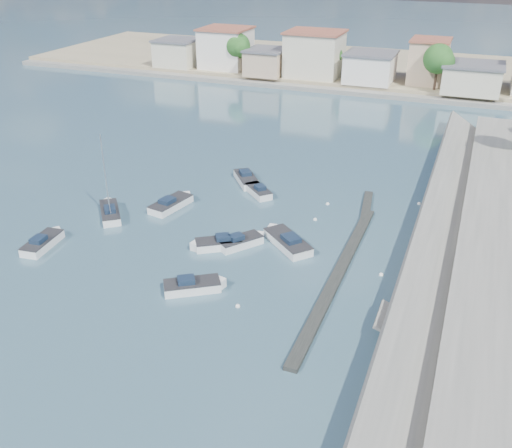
{
  "coord_description": "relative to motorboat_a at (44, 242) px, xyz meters",
  "views": [
    {
      "loc": [
        15.65,
        -31.0,
        25.96
      ],
      "look_at": [
        -2.06,
        13.81,
        1.4
      ],
      "focal_mm": 40.0,
      "sensor_mm": 36.0,
      "label": 1
    }
  ],
  "objects": [
    {
      "name": "ground",
      "position": [
        19.79,
        35.04,
        -0.38
      ],
      "size": [
        400.0,
        400.0,
        0.0
      ],
      "primitive_type": "plane",
      "color": "#305060",
      "rests_on": "ground"
    },
    {
      "name": "far_shore_quay",
      "position": [
        19.79,
        66.04,
        0.02
      ],
      "size": [
        160.0,
        2.5,
        0.8
      ],
      "primitive_type": "cube",
      "color": "slate",
      "rests_on": "ground"
    },
    {
      "name": "motorboat_b",
      "position": [
        17.16,
        6.87,
        -0.0
      ],
      "size": [
        3.84,
        4.37,
        1.48
      ],
      "color": "white",
      "rests_on": "ground"
    },
    {
      "name": "far_town",
      "position": [
        30.5,
        71.96,
        4.56
      ],
      "size": [
        113.01,
        12.8,
        8.35
      ],
      "color": "beige",
      "rests_on": "far_shore_land"
    },
    {
      "name": "motorboat_g",
      "position": [
        11.91,
        20.75,
        0.0
      ],
      "size": [
        4.57,
        5.16,
        1.48
      ],
      "color": "white",
      "rests_on": "ground"
    },
    {
      "name": "sailboat",
      "position": [
        1.95,
        7.73,
        0.04
      ],
      "size": [
        4.69,
        5.22,
        9.0
      ],
      "color": "white",
      "rests_on": "ground"
    },
    {
      "name": "motorboat_d",
      "position": [
        15.07,
        5.51,
        -0.0
      ],
      "size": [
        4.5,
        3.78,
        1.48
      ],
      "color": "white",
      "rests_on": "ground"
    },
    {
      "name": "mooring_buoys",
      "position": [
        25.48,
        9.23,
        -0.33
      ],
      "size": [
        11.1,
        26.46,
        0.39
      ],
      "color": "white",
      "rests_on": "ground"
    },
    {
      "name": "motorboat_a",
      "position": [
        0.0,
        0.0,
        0.0
      ],
      "size": [
        2.31,
        5.21,
        1.48
      ],
      "color": "white",
      "rests_on": "ground"
    },
    {
      "name": "shore_trees",
      "position": [
        28.13,
        63.16,
        5.84
      ],
      "size": [
        74.56,
        38.32,
        7.92
      ],
      "color": "#38281E",
      "rests_on": "ground"
    },
    {
      "name": "seawall_walkway",
      "position": [
        38.29,
        8.04,
        0.52
      ],
      "size": [
        5.0,
        90.0,
        1.8
      ],
      "primitive_type": "cube",
      "color": "slate",
      "rests_on": "ground"
    },
    {
      "name": "motorboat_h",
      "position": [
        16.48,
        -1.47,
        -0.0
      ],
      "size": [
        4.79,
        4.01,
        1.48
      ],
      "color": "white",
      "rests_on": "ground"
    },
    {
      "name": "far_shore_land",
      "position": [
        19.79,
        87.04,
        0.32
      ],
      "size": [
        160.0,
        40.0,
        1.4
      ],
      "primitive_type": "cube",
      "color": "gray",
      "rests_on": "ground"
    },
    {
      "name": "motorboat_f",
      "position": [
        14.18,
        18.33,
        -0.0
      ],
      "size": [
        3.97,
        3.85,
        1.48
      ],
      "color": "white",
      "rests_on": "ground"
    },
    {
      "name": "motorboat_e",
      "position": [
        6.98,
        11.9,
        -0.0
      ],
      "size": [
        3.03,
        5.87,
        1.48
      ],
      "color": "white",
      "rests_on": "ground"
    },
    {
      "name": "breakwater",
      "position": [
        26.69,
        7.73,
        -0.21
      ],
      "size": [
        2.0,
        31.02,
        0.35
      ],
      "color": "black",
      "rests_on": "ground"
    },
    {
      "name": "motorboat_c",
      "position": [
        20.89,
        8.52,
        0.0
      ],
      "size": [
        5.67,
        5.36,
        1.48
      ],
      "color": "white",
      "rests_on": "ground"
    }
  ]
}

